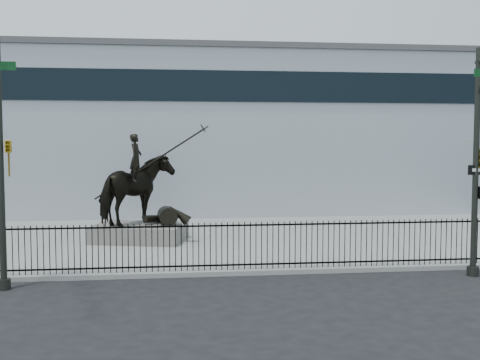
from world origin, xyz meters
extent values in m
plane|color=black|center=(0.00, 0.00, 0.00)|extent=(120.00, 120.00, 0.00)
cube|color=gray|center=(0.00, 7.00, 0.07)|extent=(30.00, 12.00, 0.15)
cube|color=#AFB7BF|center=(0.00, 20.00, 4.50)|extent=(44.00, 14.00, 9.00)
cube|color=black|center=(0.00, 1.25, 0.30)|extent=(22.00, 0.05, 0.05)
cube|color=black|center=(0.00, 1.25, 1.55)|extent=(22.00, 0.05, 0.05)
cube|color=black|center=(0.00, 1.25, 0.90)|extent=(22.00, 0.03, 1.50)
cube|color=#53514C|center=(-3.63, 6.78, 0.48)|extent=(4.02, 3.21, 0.66)
imported|color=black|center=(-3.63, 6.78, 2.22)|extent=(3.00, 3.29, 2.82)
imported|color=black|center=(-3.74, 6.80, 3.52)|extent=(0.61, 0.79, 1.91)
cylinder|color=black|center=(-3.26, 6.68, 3.22)|extent=(4.42, 1.15, 2.87)
cylinder|color=black|center=(-7.00, 0.20, 0.15)|extent=(0.36, 0.36, 0.30)
cylinder|color=black|center=(-7.00, 0.20, 3.50)|extent=(0.18, 0.18, 7.00)
imported|color=gold|center=(-6.78, 0.20, 3.70)|extent=(0.16, 0.20, 1.00)
cylinder|color=black|center=(7.00, 0.20, 0.15)|extent=(0.36, 0.36, 0.30)
cylinder|color=black|center=(7.00, 0.20, 3.50)|extent=(0.18, 0.18, 7.00)
camera|label=1|loc=(-2.16, -16.04, 4.19)|focal=42.00mm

